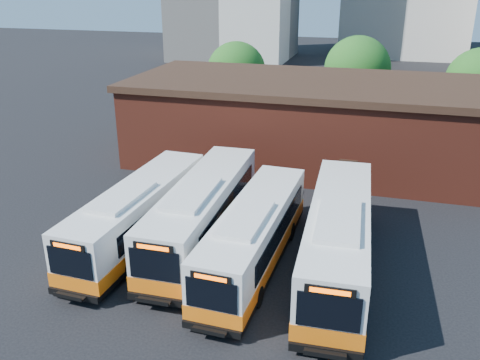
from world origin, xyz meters
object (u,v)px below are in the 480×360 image
(bus_west, at_px, (139,216))
(bus_midwest, at_px, (203,214))
(bus_east, at_px, (338,241))
(bus_mideast, at_px, (254,238))

(bus_west, relative_size, bus_midwest, 0.95)
(bus_midwest, height_order, bus_east, bus_east)
(bus_mideast, bearing_deg, bus_east, 9.32)
(bus_west, relative_size, bus_east, 0.93)
(bus_midwest, height_order, bus_mideast, bus_midwest)
(bus_west, bearing_deg, bus_mideast, -3.23)
(bus_mideast, height_order, bus_east, bus_east)
(bus_west, distance_m, bus_mideast, 6.67)
(bus_east, bearing_deg, bus_midwest, 168.73)
(bus_midwest, distance_m, bus_mideast, 3.70)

